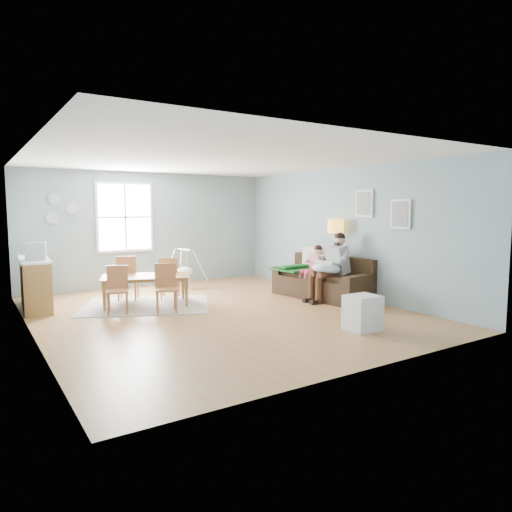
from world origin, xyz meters
TOP-DOWN VIEW (x-y plane):
  - room at (0.00, 0.00)m, footprint 8.40×9.40m
  - window at (-0.60, 3.46)m, footprint 1.32×0.08m
  - pictures at (2.97, -1.05)m, footprint 0.05×1.34m
  - wall_plates at (-2.00, 3.47)m, footprint 0.67×0.02m
  - sofa at (2.51, 0.04)m, footprint 1.19×2.21m
  - green_throw at (2.33, 0.73)m, footprint 1.04×0.91m
  - beige_pillow at (2.65, 0.62)m, footprint 0.15×0.51m
  - father at (2.42, -0.27)m, footprint 0.95×0.44m
  - nursing_pillow at (2.26, -0.30)m, footprint 0.66×0.65m
  - infant at (2.25, -0.26)m, footprint 0.24×0.40m
  - toddler at (2.41, 0.23)m, footprint 0.57×0.31m
  - floor_lamp at (2.80, 0.04)m, footprint 0.33×0.33m
  - storage_cube at (1.30, -2.22)m, footprint 0.49×0.44m
  - rug at (-0.89, 1.27)m, footprint 2.87×2.59m
  - dining_table at (-0.89, 1.27)m, footprint 1.84×1.39m
  - chair_sw at (-1.53, 0.92)m, footprint 0.48×0.48m
  - chair_se at (-0.76, 0.57)m, footprint 0.49×0.49m
  - chair_nw at (-1.04, 1.97)m, footprint 0.55×0.55m
  - chair_ne at (-0.28, 1.62)m, footprint 0.53×0.53m
  - counter at (-2.70, 2.16)m, footprint 0.59×1.70m
  - monitor at (-2.71, 1.84)m, footprint 0.38×0.37m
  - baby_swing at (0.49, 2.60)m, footprint 1.02×1.04m

SIDE VIEW (x-z plane):
  - rug at x=-0.89m, z-range 0.00..0.01m
  - storage_cube at x=1.30m, z-range 0.00..0.53m
  - dining_table at x=-0.89m, z-range 0.00..0.57m
  - sofa at x=2.51m, z-range -0.13..0.73m
  - baby_swing at x=0.49m, z-range -0.05..0.87m
  - chair_sw at x=-1.53m, z-range 0.05..0.89m
  - counter at x=-2.70m, z-range 0.01..0.94m
  - chair_ne at x=-0.28m, z-range 0.05..0.91m
  - chair_se at x=-0.76m, z-range 0.05..0.92m
  - chair_nw at x=-1.04m, z-range 0.06..0.97m
  - green_throw at x=2.33m, z-range 0.52..0.56m
  - nursing_pillow at x=2.26m, z-range 0.55..0.78m
  - toddler at x=2.41m, z-range 0.29..1.17m
  - father at x=2.42m, z-range 0.05..1.42m
  - infant at x=2.25m, z-range 0.68..0.83m
  - beige_pillow at x=2.65m, z-range 0.52..1.03m
  - monitor at x=-2.71m, z-range 0.94..1.25m
  - floor_lamp at x=2.80m, z-range 0.53..2.16m
  - window at x=-0.60m, z-range 0.84..2.46m
  - wall_plates at x=-2.00m, z-range 1.50..2.16m
  - pictures at x=2.97m, z-range 1.48..2.22m
  - room at x=0.00m, z-range 0.47..4.37m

